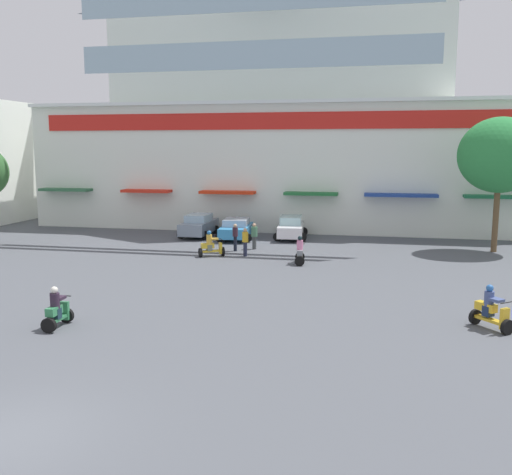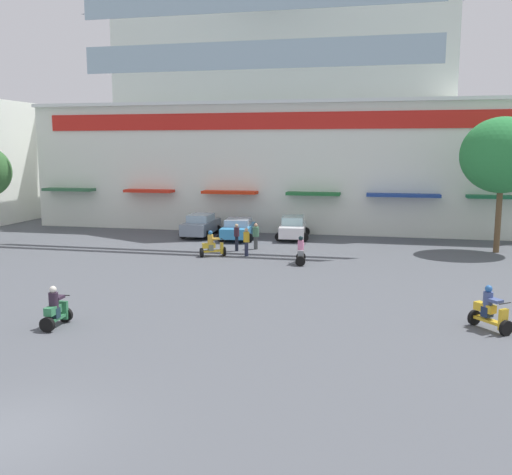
{
  "view_description": "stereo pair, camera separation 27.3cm",
  "coord_description": "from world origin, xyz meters",
  "px_view_note": "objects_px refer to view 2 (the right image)",
  "views": [
    {
      "loc": [
        7.52,
        -10.01,
        6.12
      ],
      "look_at": [
        2.3,
        14.92,
        2.09
      ],
      "focal_mm": 39.82,
      "sensor_mm": 36.0,
      "label": 1
    },
    {
      "loc": [
        7.79,
        -9.95,
        6.12
      ],
      "look_at": [
        2.3,
        14.92,
        2.09
      ],
      "focal_mm": 39.82,
      "sensor_mm": 36.0,
      "label": 2
    }
  ],
  "objects_px": {
    "pedestrian_0": "(256,235)",
    "pedestrian_2": "(237,235)",
    "plaza_tree_1": "(502,155)",
    "parked_car_2": "(293,227)",
    "scooter_rider_2": "(490,312)",
    "parked_car_0": "(201,225)",
    "scooter_rider_6": "(212,246)",
    "scooter_rider_1": "(301,253)",
    "parked_car_1": "(238,229)",
    "pedestrian_1": "(246,240)",
    "scooter_rider_7": "(56,310)"
  },
  "relations": [
    {
      "from": "parked_car_0",
      "to": "pedestrian_0",
      "type": "height_order",
      "value": "pedestrian_0"
    },
    {
      "from": "parked_car_0",
      "to": "parked_car_1",
      "type": "height_order",
      "value": "parked_car_0"
    },
    {
      "from": "plaza_tree_1",
      "to": "pedestrian_2",
      "type": "distance_m",
      "value": 16.1
    },
    {
      "from": "pedestrian_0",
      "to": "scooter_rider_1",
      "type": "bearing_deg",
      "value": -49.42
    },
    {
      "from": "plaza_tree_1",
      "to": "parked_car_1",
      "type": "relative_size",
      "value": 1.84
    },
    {
      "from": "scooter_rider_6",
      "to": "scooter_rider_7",
      "type": "xyz_separation_m",
      "value": [
        -1.53,
        -13.51,
        0.0
      ]
    },
    {
      "from": "parked_car_2",
      "to": "pedestrian_0",
      "type": "height_order",
      "value": "pedestrian_0"
    },
    {
      "from": "parked_car_1",
      "to": "scooter_rider_6",
      "type": "height_order",
      "value": "scooter_rider_6"
    },
    {
      "from": "scooter_rider_2",
      "to": "scooter_rider_7",
      "type": "bearing_deg",
      "value": -168.69
    },
    {
      "from": "parked_car_1",
      "to": "scooter_rider_2",
      "type": "bearing_deg",
      "value": -52.35
    },
    {
      "from": "pedestrian_2",
      "to": "pedestrian_0",
      "type": "bearing_deg",
      "value": 41.63
    },
    {
      "from": "scooter_rider_6",
      "to": "scooter_rider_1",
      "type": "bearing_deg",
      "value": -10.84
    },
    {
      "from": "scooter_rider_6",
      "to": "parked_car_0",
      "type": "bearing_deg",
      "value": 112.71
    },
    {
      "from": "parked_car_0",
      "to": "parked_car_2",
      "type": "xyz_separation_m",
      "value": [
        6.43,
        0.38,
        -0.02
      ]
    },
    {
      "from": "parked_car_2",
      "to": "scooter_rider_2",
      "type": "height_order",
      "value": "parked_car_2"
    },
    {
      "from": "scooter_rider_7",
      "to": "plaza_tree_1",
      "type": "bearing_deg",
      "value": 46.35
    },
    {
      "from": "parked_car_0",
      "to": "pedestrian_2",
      "type": "xyz_separation_m",
      "value": [
        3.87,
        -5.05,
        0.16
      ]
    },
    {
      "from": "pedestrian_1",
      "to": "pedestrian_2",
      "type": "relative_size",
      "value": 0.99
    },
    {
      "from": "parked_car_0",
      "to": "pedestrian_0",
      "type": "distance_m",
      "value": 6.4
    },
    {
      "from": "plaza_tree_1",
      "to": "pedestrian_0",
      "type": "bearing_deg",
      "value": -171.73
    },
    {
      "from": "plaza_tree_1",
      "to": "pedestrian_2",
      "type": "xyz_separation_m",
      "value": [
        -15.11,
        -2.93,
        -4.73
      ]
    },
    {
      "from": "scooter_rider_2",
      "to": "plaza_tree_1",
      "type": "bearing_deg",
      "value": 78.91
    },
    {
      "from": "scooter_rider_1",
      "to": "pedestrian_0",
      "type": "height_order",
      "value": "pedestrian_0"
    },
    {
      "from": "scooter_rider_7",
      "to": "pedestrian_2",
      "type": "bearing_deg",
      "value": 80.99
    },
    {
      "from": "scooter_rider_1",
      "to": "scooter_rider_6",
      "type": "relative_size",
      "value": 1.01
    },
    {
      "from": "parked_car_2",
      "to": "scooter_rider_1",
      "type": "distance_m",
      "value": 8.58
    },
    {
      "from": "plaza_tree_1",
      "to": "scooter_rider_2",
      "type": "distance_m",
      "value": 16.59
    },
    {
      "from": "scooter_rider_1",
      "to": "pedestrian_1",
      "type": "relative_size",
      "value": 0.94
    },
    {
      "from": "scooter_rider_2",
      "to": "pedestrian_1",
      "type": "distance_m",
      "value": 15.74
    },
    {
      "from": "parked_car_0",
      "to": "pedestrian_0",
      "type": "xyz_separation_m",
      "value": [
        4.85,
        -4.18,
        0.11
      ]
    },
    {
      "from": "scooter_rider_7",
      "to": "parked_car_0",
      "type": "bearing_deg",
      "value": 93.94
    },
    {
      "from": "plaza_tree_1",
      "to": "parked_car_0",
      "type": "relative_size",
      "value": 1.8
    },
    {
      "from": "parked_car_2",
      "to": "pedestrian_0",
      "type": "bearing_deg",
      "value": -109.12
    },
    {
      "from": "parked_car_2",
      "to": "pedestrian_1",
      "type": "xyz_separation_m",
      "value": [
        -1.62,
        -6.89,
        0.16
      ]
    },
    {
      "from": "parked_car_0",
      "to": "parked_car_2",
      "type": "height_order",
      "value": "parked_car_0"
    },
    {
      "from": "parked_car_2",
      "to": "pedestrian_0",
      "type": "distance_m",
      "value": 4.83
    },
    {
      "from": "plaza_tree_1",
      "to": "parked_car_0",
      "type": "bearing_deg",
      "value": 173.61
    },
    {
      "from": "pedestrian_2",
      "to": "scooter_rider_2",
      "type": "bearing_deg",
      "value": -46.19
    },
    {
      "from": "parked_car_2",
      "to": "scooter_rider_2",
      "type": "relative_size",
      "value": 2.87
    },
    {
      "from": "scooter_rider_1",
      "to": "scooter_rider_2",
      "type": "bearing_deg",
      "value": -50.95
    },
    {
      "from": "pedestrian_0",
      "to": "pedestrian_2",
      "type": "relative_size",
      "value": 0.97
    },
    {
      "from": "scooter_rider_7",
      "to": "pedestrian_1",
      "type": "bearing_deg",
      "value": 76.37
    },
    {
      "from": "plaza_tree_1",
      "to": "pedestrian_0",
      "type": "relative_size",
      "value": 4.96
    },
    {
      "from": "parked_car_2",
      "to": "scooter_rider_7",
      "type": "relative_size",
      "value": 2.98
    },
    {
      "from": "plaza_tree_1",
      "to": "parked_car_0",
      "type": "height_order",
      "value": "plaza_tree_1"
    },
    {
      "from": "plaza_tree_1",
      "to": "parked_car_1",
      "type": "distance_m",
      "value": 16.94
    },
    {
      "from": "pedestrian_1",
      "to": "scooter_rider_2",
      "type": "bearing_deg",
      "value": -45.01
    },
    {
      "from": "scooter_rider_2",
      "to": "scooter_rider_6",
      "type": "xyz_separation_m",
      "value": [
        -13.0,
        10.6,
        -0.04
      ]
    },
    {
      "from": "plaza_tree_1",
      "to": "scooter_rider_6",
      "type": "distance_m",
      "value": 17.52
    },
    {
      "from": "scooter_rider_6",
      "to": "pedestrian_0",
      "type": "bearing_deg",
      "value": 56.2
    }
  ]
}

